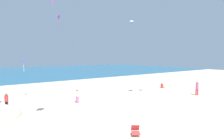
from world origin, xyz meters
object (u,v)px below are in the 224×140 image
object	(u,v)px
person_2	(77,95)
kite_purple	(59,17)
person_3	(197,87)
person_5	(162,86)
beach_chair_mid_beach	(135,130)
kite_magenta	(53,2)
kite_white	(132,21)
kite_blue	(23,61)
person_1	(6,100)

from	to	relation	value
person_2	kite_purple	size ratio (longest dim) A/B	0.78
person_3	person_5	world-z (taller)	person_3
beach_chair_mid_beach	kite_magenta	distance (m)	27.65
kite_magenta	kite_white	world-z (taller)	kite_magenta
person_2	kite_blue	xyz separation A→B (m)	(-4.34, 5.07, 3.45)
person_5	kite_blue	world-z (taller)	kite_blue
person_2	beach_chair_mid_beach	bearing A→B (deg)	26.06
beach_chair_mid_beach	kite_white	bearing A→B (deg)	175.23
beach_chair_mid_beach	person_3	bearing A→B (deg)	139.08
person_3	person_5	bearing A→B (deg)	-144.03
person_5	kite_blue	xyz separation A→B (m)	(-18.08, 4.69, 3.94)
person_1	person_2	world-z (taller)	person_1
person_1	person_5	size ratio (longest dim) A/B	1.76
person_5	kite_purple	world-z (taller)	kite_purple
person_5	kite_magenta	world-z (taller)	kite_magenta
kite_magenta	person_1	bearing A→B (deg)	-118.25
person_1	kite_blue	xyz separation A→B (m)	(1.64, 3.56, 3.40)
person_1	person_2	bearing A→B (deg)	116.47
person_5	kite_blue	size ratio (longest dim) A/B	0.63
person_3	kite_blue	distance (m)	20.74
beach_chair_mid_beach	person_1	world-z (taller)	person_1
person_1	kite_magenta	bearing A→B (deg)	-167.59
person_1	kite_white	world-z (taller)	kite_white
person_3	kite_blue	bearing A→B (deg)	-80.84
person_1	kite_blue	world-z (taller)	kite_blue
person_2	person_5	world-z (taller)	person_2
kite_blue	person_2	bearing A→B (deg)	-49.45
person_2	kite_purple	world-z (taller)	kite_purple
kite_white	kite_blue	xyz separation A→B (m)	(-20.74, -5.69, -8.25)
beach_chair_mid_beach	kite_blue	bearing A→B (deg)	-124.88
beach_chair_mid_beach	kite_white	size ratio (longest dim) A/B	0.45
person_5	kite_purple	xyz separation A→B (m)	(-13.83, 5.44, 9.50)
person_5	kite_magenta	size ratio (longest dim) A/B	0.78
kite_purple	kite_magenta	size ratio (longest dim) A/B	1.66
beach_chair_mid_beach	person_3	world-z (taller)	person_3
person_2	kite_white	distance (m)	22.84
kite_blue	beach_chair_mid_beach	bearing A→B (deg)	-70.12
beach_chair_mid_beach	kite_blue	distance (m)	14.69
person_1	kite_white	xyz separation A→B (m)	(22.38, 9.25, 11.65)
beach_chair_mid_beach	person_5	size ratio (longest dim) A/B	0.95
person_3	kite_purple	bearing A→B (deg)	-89.95
person_1	person_3	bearing A→B (deg)	112.12
person_1	person_2	distance (m)	6.17
kite_magenta	person_3	bearing A→B (deg)	-59.25
person_3	person_5	xyz separation A→B (m)	(0.25, 5.39, -0.67)
person_3	kite_magenta	distance (m)	27.36
kite_white	person_1	bearing A→B (deg)	-157.55
kite_purple	person_2	bearing A→B (deg)	-89.17
beach_chair_mid_beach	person_2	distance (m)	8.26
person_3	kite_purple	size ratio (longest dim) A/B	0.96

